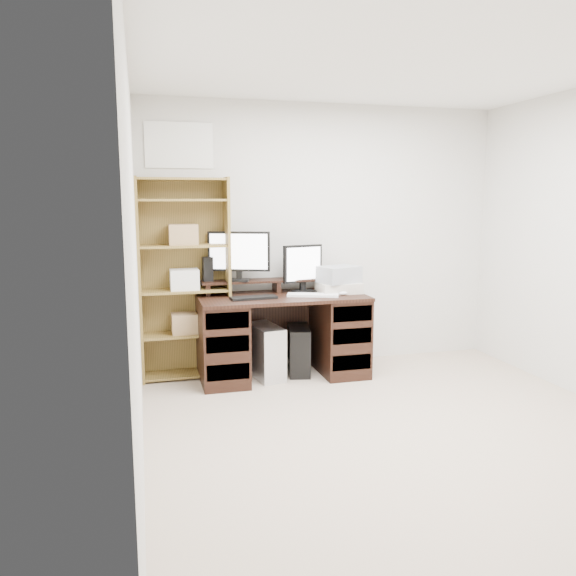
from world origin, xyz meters
name	(u,v)px	position (x,y,z in m)	size (l,w,h in m)	color
room	(422,257)	(0.00, 0.00, 1.25)	(3.54, 4.04, 2.54)	#BEA891
desk	(282,334)	(-0.50, 1.64, 0.39)	(1.50, 0.70, 0.75)	black
riser_shelf	(277,282)	(-0.50, 1.85, 0.84)	(1.40, 0.22, 0.12)	black
monitor_wide	(239,253)	(-0.85, 1.83, 1.12)	(0.55, 0.23, 0.45)	black
monitor_small	(303,266)	(-0.27, 1.78, 0.99)	(0.40, 0.19, 0.44)	black
speaker	(208,269)	(-1.14, 1.88, 0.98)	(0.09, 0.09, 0.22)	black
keyboard_black	(254,298)	(-0.78, 1.52, 0.76)	(0.40, 0.13, 0.02)	black
keyboard_white	(313,295)	(-0.24, 1.53, 0.76)	(0.46, 0.14, 0.02)	white
mouse	(343,293)	(0.04, 1.52, 0.77)	(0.09, 0.06, 0.03)	silver
printer	(339,288)	(0.05, 1.65, 0.80)	(0.38, 0.28, 0.09)	beige
basket	(339,274)	(0.05, 1.65, 0.92)	(0.35, 0.25, 0.15)	#92969B
tower_silver	(266,351)	(-0.66, 1.64, 0.24)	(0.21, 0.48, 0.48)	silver
tower_black	(299,350)	(-0.33, 1.69, 0.22)	(0.27, 0.47, 0.44)	black
bookshelf	(184,277)	(-1.35, 1.86, 0.92)	(0.80, 0.30, 1.80)	olive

